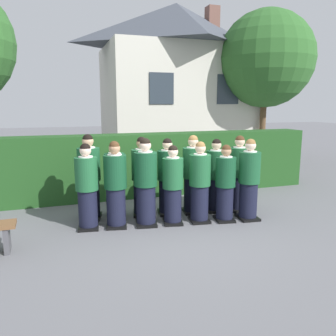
{
  "coord_description": "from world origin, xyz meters",
  "views": [
    {
      "loc": [
        -2.11,
        -6.02,
        2.31
      ],
      "look_at": [
        0.0,
        0.3,
        1.05
      ],
      "focal_mm": 36.35,
      "sensor_mm": 36.0,
      "label": 1
    }
  ],
  "objects": [
    {
      "name": "student_rear_row_5",
      "position": [
        1.13,
        0.44,
        0.75
      ],
      "size": [
        0.44,
        0.51,
        1.59
      ],
      "color": "black",
      "rests_on": "ground"
    },
    {
      "name": "school_building_main",
      "position": [
        2.93,
        7.96,
        3.26
      ],
      "size": [
        6.23,
        4.52,
        6.36
      ],
      "color": "beige",
      "rests_on": "ground"
    },
    {
      "name": "student_front_row_6",
      "position": [
        1.53,
        -0.24,
        0.78
      ],
      "size": [
        0.43,
        0.53,
        1.64
      ],
      "color": "black",
      "rests_on": "ground"
    },
    {
      "name": "student_front_row_3",
      "position": [
        0.0,
        0.0,
        0.73
      ],
      "size": [
        0.43,
        0.5,
        1.54
      ],
      "color": "black",
      "rests_on": "ground"
    },
    {
      "name": "student_front_row_5",
      "position": [
        1.04,
        -0.17,
        0.73
      ],
      "size": [
        0.42,
        0.52,
        1.53
      ],
      "color": "black",
      "rests_on": "ground"
    },
    {
      "name": "oak_tree_right",
      "position": [
        5.72,
        5.62,
        3.98
      ],
      "size": [
        3.64,
        3.64,
        5.81
      ],
      "color": "brown",
      "rests_on": "ground"
    },
    {
      "name": "student_front_row_2",
      "position": [
        -0.52,
        0.09,
        0.8
      ],
      "size": [
        0.46,
        0.56,
        1.69
      ],
      "color": "black",
      "rests_on": "ground"
    },
    {
      "name": "student_rear_row_3",
      "position": [
        0.08,
        0.59,
        0.77
      ],
      "size": [
        0.44,
        0.52,
        1.62
      ],
      "color": "black",
      "rests_on": "ground"
    },
    {
      "name": "student_rear_row_6",
      "position": [
        1.64,
        0.35,
        0.79
      ],
      "size": [
        0.43,
        0.5,
        1.65
      ],
      "color": "black",
      "rests_on": "ground"
    },
    {
      "name": "student_front_row_4",
      "position": [
        0.54,
        -0.06,
        0.76
      ],
      "size": [
        0.43,
        0.5,
        1.6
      ],
      "color": "black",
      "rests_on": "ground"
    },
    {
      "name": "hedge",
      "position": [
        0.0,
        2.24,
        0.79
      ],
      "size": [
        9.07,
        0.7,
        1.57
      ],
      "color": "#214C1E",
      "rests_on": "ground"
    },
    {
      "name": "student_rear_row_0",
      "position": [
        -1.5,
        0.82,
        0.82
      ],
      "size": [
        0.5,
        0.57,
        1.72
      ],
      "color": "black",
      "rests_on": "ground"
    },
    {
      "name": "student_front_row_0",
      "position": [
        -1.6,
        0.25,
        0.77
      ],
      "size": [
        0.43,
        0.51,
        1.61
      ],
      "color": "black",
      "rests_on": "ground"
    },
    {
      "name": "student_front_row_1",
      "position": [
        -1.08,
        0.18,
        0.78
      ],
      "size": [
        0.46,
        0.55,
        1.64
      ],
      "color": "black",
      "rests_on": "ground"
    },
    {
      "name": "ground_plane",
      "position": [
        0.0,
        0.0,
        0.0
      ],
      "size": [
        60.0,
        60.0,
        0.0
      ],
      "primitive_type": "plane",
      "color": "slate"
    },
    {
      "name": "student_rear_row_4",
      "position": [
        0.62,
        0.5,
        0.8
      ],
      "size": [
        0.46,
        0.54,
        1.67
      ],
      "color": "black",
      "rests_on": "ground"
    },
    {
      "name": "student_rear_row_1",
      "position": [
        -0.99,
        0.74,
        0.75
      ],
      "size": [
        0.44,
        0.51,
        1.58
      ],
      "color": "black",
      "rests_on": "ground"
    },
    {
      "name": "student_rear_row_2",
      "position": [
        -0.44,
        0.69,
        0.79
      ],
      "size": [
        0.48,
        0.55,
        1.65
      ],
      "color": "black",
      "rests_on": "ground"
    }
  ]
}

